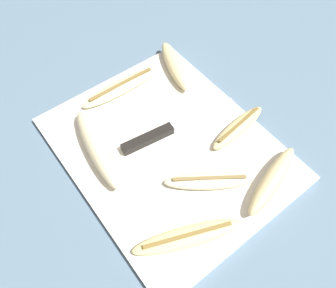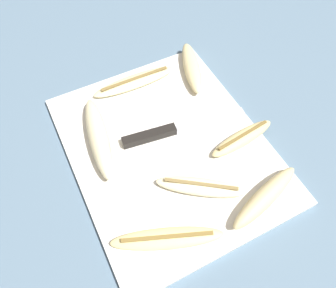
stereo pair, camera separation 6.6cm
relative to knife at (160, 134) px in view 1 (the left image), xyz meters
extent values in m
plane|color=slate|center=(0.03, 0.00, -0.02)|extent=(4.00, 4.00, 0.00)
cube|color=white|center=(0.03, 0.00, -0.01)|extent=(0.47, 0.38, 0.01)
cube|color=black|center=(0.00, -0.03, 0.00)|extent=(0.04, 0.12, 0.02)
cube|color=#B7BABF|center=(0.01, 0.11, -0.01)|extent=(0.04, 0.16, 0.00)
ellipsoid|color=#EDD689|center=(0.20, -0.09, 0.00)|extent=(0.11, 0.19, 0.02)
cube|color=olive|center=(0.20, -0.09, 0.01)|extent=(0.06, 0.15, 0.00)
ellipsoid|color=beige|center=(0.22, 0.10, 0.01)|extent=(0.08, 0.17, 0.04)
ellipsoid|color=beige|center=(-0.04, -0.12, 0.01)|extent=(0.21, 0.07, 0.04)
ellipsoid|color=beige|center=(-0.13, 0.14, 0.01)|extent=(0.17, 0.09, 0.03)
ellipsoid|color=#DBC684|center=(0.09, 0.14, 0.00)|extent=(0.05, 0.16, 0.02)
cube|color=brown|center=(0.09, 0.14, 0.01)|extent=(0.02, 0.12, 0.00)
ellipsoid|color=beige|center=(0.14, 0.01, 0.00)|extent=(0.13, 0.16, 0.02)
cube|color=olive|center=(0.14, 0.01, 0.01)|extent=(0.08, 0.11, 0.00)
ellipsoid|color=beige|center=(-0.16, 0.01, 0.00)|extent=(0.04, 0.20, 0.02)
cube|color=olive|center=(-0.16, 0.01, 0.01)|extent=(0.01, 0.16, 0.00)
camera|label=1|loc=(0.32, -0.22, 0.55)|focal=35.00mm
camera|label=2|loc=(0.35, -0.17, 0.55)|focal=35.00mm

